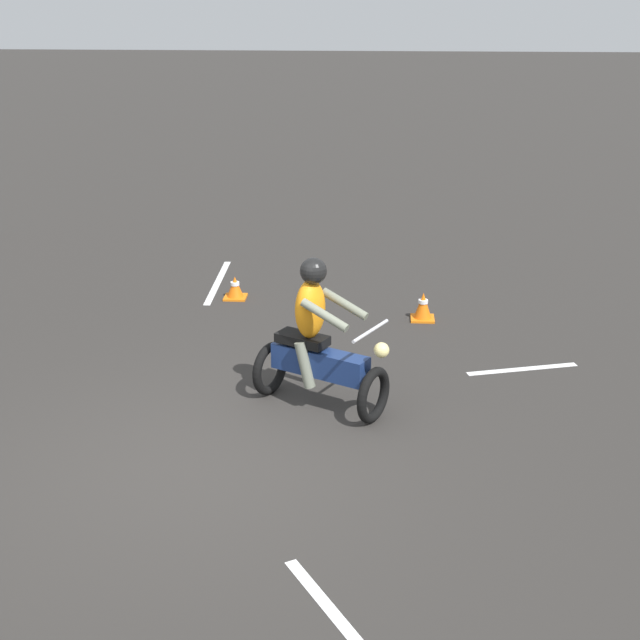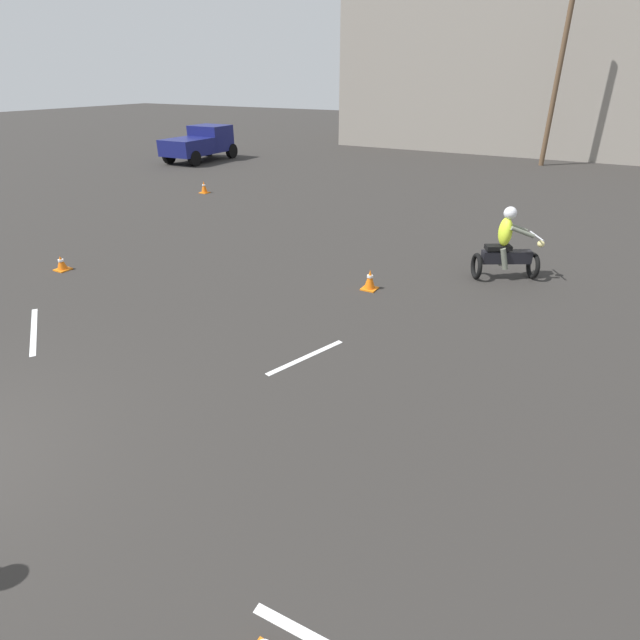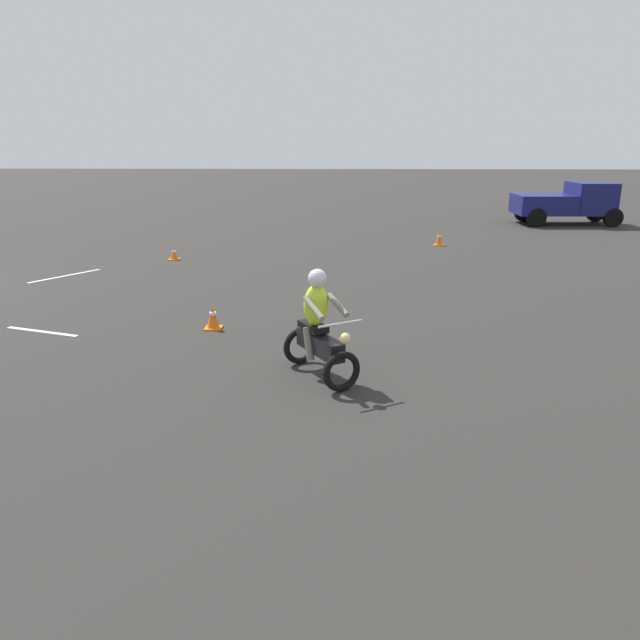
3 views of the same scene
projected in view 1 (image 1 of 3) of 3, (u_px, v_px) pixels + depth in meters
name	position (u px, v px, depth m)	size (l,w,h in m)	color
ground_plane	(198.00, 466.00, 8.42)	(120.00, 120.00, 0.00)	#2D2B28
motorcycle_rider_foreground	(317.00, 344.00, 9.37)	(1.19, 1.52, 1.66)	black
traffic_cone_mid_left	(235.00, 288.00, 12.92)	(0.32, 0.32, 0.33)	orange
traffic_cone_far_right	(423.00, 307.00, 12.07)	(0.32, 0.32, 0.39)	orange
lane_stripe_e	(218.00, 282.00, 13.68)	(0.10, 2.15, 0.01)	silver
lane_stripe_sw	(354.00, 638.00, 6.18)	(0.10, 2.01, 0.01)	silver
lane_stripe_s	(522.00, 369.00, 10.55)	(0.10, 1.38, 0.01)	silver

